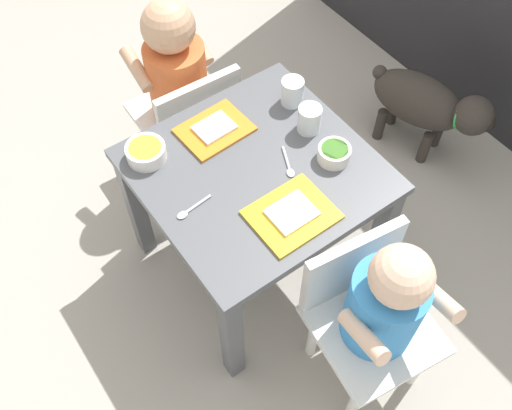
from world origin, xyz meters
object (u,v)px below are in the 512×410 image
Objects in this scene: dog at (428,104)px; spoon_by_left_tray at (191,209)px; seated_child_left at (179,79)px; food_tray_right at (292,214)px; water_cup_left at (309,120)px; water_cup_right at (292,93)px; seated_child_right at (381,304)px; veggie_bowl_near at (146,152)px; dining_table at (256,188)px; veggie_bowl_far at (334,153)px; food_tray_left at (214,129)px; spoon_by_right_tray at (288,165)px.

spoon_by_left_tray is (0.06, -0.94, 0.26)m from dog.
seated_child_left is 0.60m from food_tray_right.
water_cup_left is 0.99× the size of water_cup_right.
seated_child_right reaches higher than veggie_bowl_near.
veggie_bowl_near is (-0.19, -0.20, 0.10)m from dining_table.
seated_child_right is 6.18× the size of spoon_by_left_tray.
veggie_bowl_far is at bearing 111.51° from food_tray_right.
veggie_bowl_near is at bearing -98.03° from water_cup_right.
seated_child_left reaches higher than dog.
water_cup_left reaches higher than dog.
veggie_bowl_far is (-0.35, 0.14, 0.10)m from seated_child_right.
veggie_bowl_near is 0.47m from veggie_bowl_far.
veggie_bowl_far is at bearing 36.93° from food_tray_left.
spoon_by_left_tray is at bearing -101.60° from veggie_bowl_far.
spoon_by_right_tray is (0.48, 0.03, 0.06)m from seated_child_left.
seated_child_right is 0.61m from food_tray_left.
food_tray_right is at bearing -5.24° from dining_table.
seated_child_left is at bearing -164.98° from veggie_bowl_far.
seated_child_right reaches higher than spoon_by_right_tray.
water_cup_left is 0.77× the size of spoon_by_right_tray.
dog is 0.99m from veggie_bowl_near.
food_tray_right is at bearing -34.43° from spoon_by_right_tray.
seated_child_left is at bearing -159.56° from water_cup_left.
seated_child_right is at bearing 21.15° from veggie_bowl_near.
veggie_bowl_far reaches higher than spoon_by_right_tray.
seated_child_right is 8.32× the size of water_cup_left.
seated_child_left is at bearing -149.97° from water_cup_right.
spoon_by_right_tray is (-0.05, -0.11, -0.02)m from veggie_bowl_far.
seated_child_right reaches higher than water_cup_left.
dining_table is 0.44m from seated_child_left.
water_cup_left is at bearing 174.09° from veggie_bowl_far.
dining_table is at bearing 174.76° from food_tray_right.
veggie_bowl_far is (0.12, -0.01, -0.01)m from water_cup_left.
seated_child_right is 0.50m from water_cup_left.
seated_child_right reaches higher than spoon_by_left_tray.
veggie_bowl_far is 0.12m from spoon_by_right_tray.
seated_child_left reaches higher than food_tray_left.
water_cup_left reaches higher than spoon_by_right_tray.
seated_child_right is at bearing -21.70° from veggie_bowl_far.
spoon_by_left_tray is (0.04, -0.39, -0.03)m from water_cup_left.
spoon_by_right_tray is at bearing 175.46° from seated_child_right.
veggie_bowl_far is (0.28, 0.38, -0.00)m from veggie_bowl_near.
dog is 0.61m from water_cup_right.
food_tray_left is 0.25m from spoon_by_left_tray.
veggie_bowl_near is at bearing -112.50° from water_cup_left.
food_tray_right is (-0.27, -0.05, 0.08)m from seated_child_right.
water_cup_left is at bearing 162.04° from seated_child_right.
seated_child_left is at bearing 136.35° from veggie_bowl_near.
water_cup_right is at bearing 142.27° from food_tray_right.
veggie_bowl_near is at bearing -126.21° from veggie_bowl_far.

